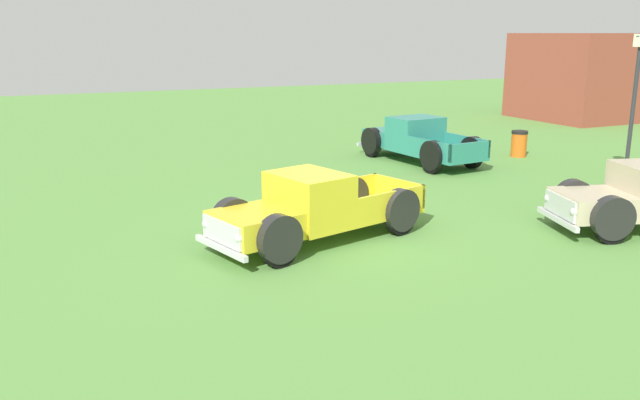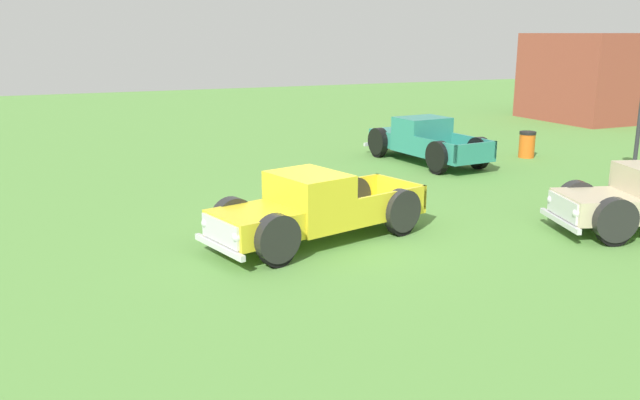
% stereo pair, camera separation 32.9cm
% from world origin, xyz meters
% --- Properties ---
extents(ground_plane, '(80.00, 80.00, 0.00)m').
position_xyz_m(ground_plane, '(0.00, 0.00, 0.00)').
color(ground_plane, '#5B9342').
extents(pickup_truck_foreground, '(2.99, 5.28, 1.53)m').
position_xyz_m(pickup_truck_foreground, '(0.24, -0.64, 0.73)').
color(pickup_truck_foreground, yellow).
rests_on(pickup_truck_foreground, ground_plane).
extents(pickup_truck_behind_left, '(5.26, 2.41, 1.56)m').
position_xyz_m(pickup_truck_behind_left, '(-6.82, 6.59, 0.74)').
color(pickup_truck_behind_left, '#2D8475').
rests_on(pickup_truck_behind_left, ground_plane).
extents(trash_can, '(0.59, 0.59, 0.95)m').
position_xyz_m(trash_can, '(-5.88, 10.53, 0.48)').
color(trash_can, orange).
rests_on(trash_can, ground_plane).
extents(brick_pavilion, '(5.72, 5.36, 4.39)m').
position_xyz_m(brick_pavilion, '(-13.22, 20.96, 2.20)').
color(brick_pavilion, brown).
rests_on(brick_pavilion, ground_plane).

